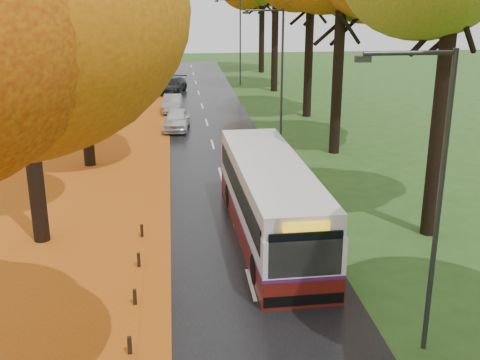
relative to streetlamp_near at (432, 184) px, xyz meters
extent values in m
cube|color=black|center=(-3.95, 17.00, -4.69)|extent=(6.50, 90.00, 0.04)
cube|color=silver|center=(-3.95, 17.00, -4.67)|extent=(0.12, 90.00, 0.01)
cube|color=#9A3A0E|center=(-12.95, 17.00, -4.70)|extent=(12.00, 90.00, 0.02)
cube|color=#C56914|center=(-7.00, 17.00, -4.67)|extent=(0.90, 90.00, 0.01)
cylinder|color=black|center=(-11.45, 8.50, -0.14)|extent=(0.60, 0.60, 9.15)
cylinder|color=black|center=(-10.85, 18.50, -0.71)|extent=(0.60, 0.60, 8.00)
cylinder|color=black|center=(-11.45, 30.50, -0.43)|extent=(0.60, 0.60, 8.58)
cylinder|color=black|center=(-10.85, 41.50, -0.14)|extent=(0.60, 0.60, 9.15)
cylinder|color=black|center=(-11.45, 51.50, -0.71)|extent=(0.60, 0.60, 8.00)
cylinder|color=black|center=(3.55, 7.50, -0.11)|extent=(0.60, 0.60, 9.22)
cylinder|color=black|center=(2.95, 19.50, -0.62)|extent=(0.60, 0.60, 8.19)
cylinder|color=black|center=(3.55, 29.50, -0.36)|extent=(0.60, 0.60, 8.70)
cylinder|color=black|center=(2.95, 40.50, -0.11)|extent=(0.60, 0.60, 9.22)
cylinder|color=black|center=(3.55, 52.50, -0.62)|extent=(0.60, 0.60, 8.19)
cube|color=black|center=(-7.65, 0.60, -4.45)|extent=(0.11, 0.11, 0.52)
cube|color=black|center=(-7.65, 3.20, -4.45)|extent=(0.11, 0.11, 0.52)
cube|color=black|center=(-7.65, 5.80, -4.45)|extent=(0.11, 0.11, 0.52)
cube|color=black|center=(-7.65, 8.40, -4.45)|extent=(0.11, 0.11, 0.52)
cylinder|color=#333538|center=(0.25, 0.00, -0.71)|extent=(0.14, 0.14, 8.00)
cylinder|color=#333538|center=(-0.85, 0.00, 3.19)|extent=(2.20, 0.11, 0.11)
cube|color=#333538|center=(-1.95, 0.00, 3.07)|extent=(0.35, 0.18, 0.14)
cylinder|color=#333538|center=(0.25, 22.00, -0.71)|extent=(0.14, 0.14, 8.00)
cylinder|color=#333538|center=(-0.85, 22.00, 3.19)|extent=(2.20, 0.11, 0.11)
cube|color=#333538|center=(-1.95, 22.00, 3.07)|extent=(0.35, 0.18, 0.14)
cylinder|color=#333538|center=(0.25, 44.00, -0.71)|extent=(0.14, 0.14, 8.00)
cylinder|color=#333538|center=(-0.85, 44.00, 3.19)|extent=(2.20, 0.11, 0.11)
cube|color=#333538|center=(-1.95, 44.00, 3.07)|extent=(0.35, 0.18, 0.14)
cube|color=#57130D|center=(-2.70, 7.91, -4.22)|extent=(2.82, 11.25, 0.92)
cube|color=silver|center=(-2.70, 7.91, -3.10)|extent=(2.82, 11.25, 1.32)
cube|color=silver|center=(-2.70, 7.91, -2.08)|extent=(2.77, 11.02, 0.71)
cube|color=#471855|center=(-2.70, 7.91, -3.71)|extent=(2.84, 11.27, 0.12)
cube|color=black|center=(-2.70, 7.91, -2.69)|extent=(2.83, 10.35, 0.86)
cube|color=black|center=(-2.56, 2.35, -2.89)|extent=(2.24, 0.12, 1.42)
cube|color=yellow|center=(-2.56, 2.35, -2.01)|extent=(1.40, 0.10, 0.28)
cube|color=black|center=(-2.56, 2.37, -4.39)|extent=(2.49, 0.18, 0.36)
cylinder|color=black|center=(-3.75, 4.08, -4.16)|extent=(0.31, 1.02, 1.02)
cylinder|color=black|center=(-1.45, 4.14, -4.16)|extent=(0.31, 1.02, 1.02)
cylinder|color=black|center=(-3.93, 11.24, -4.16)|extent=(0.31, 1.02, 1.02)
cylinder|color=black|center=(-1.63, 11.29, -4.16)|extent=(0.31, 1.02, 1.02)
imported|color=silver|center=(-6.06, 26.19, -3.99)|extent=(2.07, 4.17, 1.37)
imported|color=gray|center=(-6.30, 32.16, -4.05)|extent=(1.57, 3.87, 1.25)
imported|color=black|center=(-6.27, 40.38, -4.01)|extent=(3.07, 4.90, 1.32)
camera|label=1|loc=(-6.28, -13.42, 4.73)|focal=45.00mm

